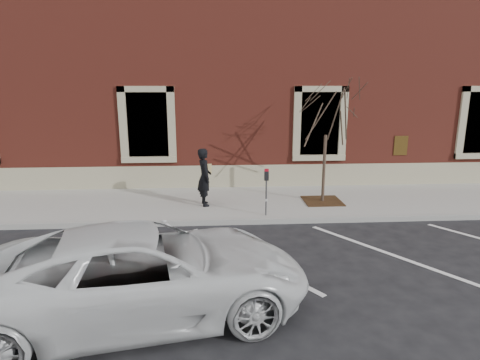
{
  "coord_description": "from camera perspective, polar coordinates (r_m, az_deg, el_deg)",
  "views": [
    {
      "loc": [
        -0.69,
        -10.48,
        3.76
      ],
      "look_at": [
        0.0,
        0.6,
        1.1
      ],
      "focal_mm": 30.0,
      "sensor_mm": 36.0,
      "label": 1
    }
  ],
  "objects": [
    {
      "name": "ground",
      "position": [
        11.16,
        0.19,
        -6.22
      ],
      "size": [
        120.0,
        120.0,
        0.0
      ],
      "primitive_type": "plane",
      "color": "#28282B",
      "rests_on": "ground"
    },
    {
      "name": "sidewalk_near",
      "position": [
        12.79,
        -0.32,
        -3.27
      ],
      "size": [
        40.0,
        3.5,
        0.15
      ],
      "primitive_type": "cube",
      "color": "#A2A098",
      "rests_on": "ground"
    },
    {
      "name": "curb_near",
      "position": [
        11.09,
        0.21,
        -5.94
      ],
      "size": [
        40.0,
        0.12,
        0.15
      ],
      "primitive_type": "cube",
      "color": "#9E9E99",
      "rests_on": "ground"
    },
    {
      "name": "parking_stripes",
      "position": [
        9.12,
        1.11,
        -10.86
      ],
      "size": [
        28.0,
        4.4,
        0.01
      ],
      "primitive_type": null,
      "color": "silver",
      "rests_on": "ground"
    },
    {
      "name": "building_civic",
      "position": [
        18.24,
        -1.43,
        14.22
      ],
      "size": [
        40.0,
        8.62,
        8.0
      ],
      "color": "maroon",
      "rests_on": "ground"
    },
    {
      "name": "man",
      "position": [
        12.15,
        -5.08,
        0.41
      ],
      "size": [
        0.54,
        0.71,
        1.75
      ],
      "primitive_type": "imported",
      "rotation": [
        0.0,
        0.0,
        1.78
      ],
      "color": "black",
      "rests_on": "sidewalk_near"
    },
    {
      "name": "parking_meter",
      "position": [
        11.14,
        3.76,
        -0.48
      ],
      "size": [
        0.12,
        0.09,
        1.34
      ],
      "rotation": [
        0.0,
        0.0,
        0.33
      ],
      "color": "#595B60",
      "rests_on": "sidewalk_near"
    },
    {
      "name": "tree_grate",
      "position": [
        12.95,
        11.63,
        -2.93
      ],
      "size": [
        1.16,
        1.16,
        0.03
      ],
      "primitive_type": "cube",
      "color": "#412915",
      "rests_on": "sidewalk_near"
    },
    {
      "name": "sapling",
      "position": [
        12.48,
        12.21,
        8.88
      ],
      "size": [
        2.3,
        2.3,
        3.83
      ],
      "color": "#4B3B2D",
      "rests_on": "sidewalk_near"
    },
    {
      "name": "white_truck",
      "position": [
        6.93,
        -13.41,
        -12.64
      ],
      "size": [
        5.81,
        3.49,
        1.51
      ],
      "primitive_type": "imported",
      "rotation": [
        0.0,
        0.0,
        1.76
      ],
      "color": "silver",
      "rests_on": "ground"
    }
  ]
}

